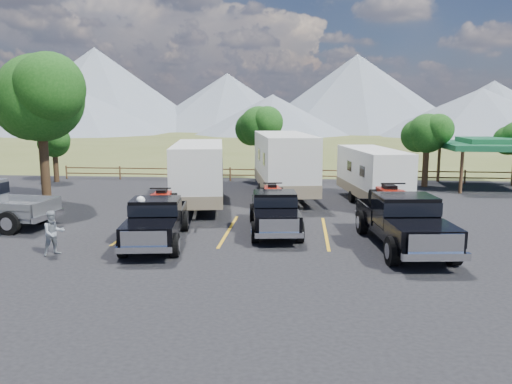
# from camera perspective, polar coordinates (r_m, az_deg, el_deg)

# --- Properties ---
(ground) EXTENTS (320.00, 320.00, 0.00)m
(ground) POSITION_cam_1_polar(r_m,az_deg,el_deg) (16.81, 1.68, -7.96)
(ground) COLOR #4D5624
(ground) RESTS_ON ground
(asphalt_lot) EXTENTS (44.00, 34.00, 0.04)m
(asphalt_lot) POSITION_cam_1_polar(r_m,az_deg,el_deg) (19.68, 2.22, -5.30)
(asphalt_lot) COLOR black
(asphalt_lot) RESTS_ON ground
(stall_lines) EXTENTS (12.12, 5.50, 0.01)m
(stall_lines) POSITION_cam_1_polar(r_m,az_deg,el_deg) (20.64, 2.37, -4.53)
(stall_lines) COLOR #C18E16
(stall_lines) RESTS_ON asphalt_lot
(tree_big_nw) EXTENTS (5.54, 5.18, 7.84)m
(tree_big_nw) POSITION_cam_1_polar(r_m,az_deg,el_deg) (28.45, -23.52, 9.82)
(tree_big_nw) COLOR black
(tree_big_nw) RESTS_ON ground
(tree_ne_a) EXTENTS (3.11, 2.92, 4.76)m
(tree_ne_a) POSITION_cam_1_polar(r_m,az_deg,el_deg) (34.01, 18.93, 6.33)
(tree_ne_a) COLOR black
(tree_ne_a) RESTS_ON ground
(tree_north) EXTENTS (3.46, 3.24, 5.25)m
(tree_north) POSITION_cam_1_polar(r_m,az_deg,el_deg) (35.17, 0.32, 7.50)
(tree_north) COLOR black
(tree_north) RESTS_ON ground
(tree_nw_small) EXTENTS (2.59, 2.43, 3.85)m
(tree_nw_small) POSITION_cam_1_polar(r_m,az_deg,el_deg) (37.20, -22.08, 5.30)
(tree_nw_small) COLOR black
(tree_nw_small) RESTS_ON ground
(rail_fence) EXTENTS (36.12, 0.12, 1.00)m
(rail_fence) POSITION_cam_1_polar(r_m,az_deg,el_deg) (34.80, 6.87, 2.08)
(rail_fence) COLOR brown
(rail_fence) RESTS_ON ground
(pavilion) EXTENTS (6.20, 6.20, 3.22)m
(pavilion) POSITION_cam_1_polar(r_m,az_deg,el_deg) (35.20, 25.28, 4.90)
(pavilion) COLOR brown
(pavilion) RESTS_ON ground
(mountain_range) EXTENTS (209.00, 71.00, 20.00)m
(mountain_range) POSITION_cam_1_polar(r_m,az_deg,el_deg) (122.32, 1.20, 10.77)
(mountain_range) COLOR slate
(mountain_range) RESTS_ON ground
(rig_left) EXTENTS (2.64, 5.94, 1.92)m
(rig_left) POSITION_cam_1_polar(r_m,az_deg,el_deg) (19.19, -11.26, -2.97)
(rig_left) COLOR black
(rig_left) RESTS_ON asphalt_lot
(rig_center) EXTENTS (2.47, 5.74, 1.86)m
(rig_center) POSITION_cam_1_polar(r_m,az_deg,el_deg) (20.64, 2.10, -1.99)
(rig_center) COLOR black
(rig_center) RESTS_ON asphalt_lot
(rig_right) EXTENTS (2.88, 6.73, 2.18)m
(rig_right) POSITION_cam_1_polar(r_m,az_deg,el_deg) (18.96, 16.37, -2.93)
(rig_right) COLOR black
(rig_right) RESTS_ON asphalt_lot
(trailer_left) EXTENTS (3.61, 9.43, 3.26)m
(trailer_left) POSITION_cam_1_polar(r_m,az_deg,el_deg) (25.86, -6.54, 2.10)
(trailer_left) COLOR silver
(trailer_left) RESTS_ON asphalt_lot
(trailer_center) EXTENTS (4.08, 10.45, 3.61)m
(trailer_center) POSITION_cam_1_polar(r_m,az_deg,el_deg) (28.46, 3.19, 3.18)
(trailer_center) COLOR silver
(trailer_center) RESTS_ON asphalt_lot
(trailer_right) EXTENTS (3.33, 8.39, 2.90)m
(trailer_right) POSITION_cam_1_polar(r_m,az_deg,el_deg) (27.34, 13.14, 1.91)
(trailer_right) COLOR silver
(trailer_right) RESTS_ON asphalt_lot
(person_a) EXTENTS (0.74, 0.53, 1.90)m
(person_a) POSITION_cam_1_polar(r_m,az_deg,el_deg) (18.60, -12.98, -3.33)
(person_a) COLOR white
(person_a) RESTS_ON asphalt_lot
(person_b) EXTENTS (0.95, 0.95, 1.55)m
(person_b) POSITION_cam_1_polar(r_m,az_deg,el_deg) (18.59, -22.14, -4.36)
(person_b) COLOR gray
(person_b) RESTS_ON asphalt_lot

